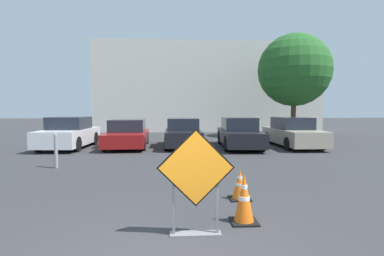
{
  "coord_description": "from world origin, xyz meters",
  "views": [
    {
      "loc": [
        0.17,
        -3.16,
        1.89
      ],
      "look_at": [
        0.72,
        6.2,
        1.29
      ],
      "focal_mm": 28.0,
      "sensor_mm": 36.0,
      "label": 1
    }
  ],
  "objects_px": {
    "parked_car_fifth": "(292,133)",
    "parked_car_second": "(127,134)",
    "road_closed_sign": "(196,177)",
    "parked_car_fourth": "(239,134)",
    "parked_car_third": "(183,134)",
    "traffic_cone_nearest": "(244,199)",
    "bollard_nearest": "(56,150)",
    "traffic_cone_second": "(240,185)",
    "parked_car_nearest": "(69,134)"
  },
  "relations": [
    {
      "from": "parked_car_fifth",
      "to": "parked_car_second",
      "type": "bearing_deg",
      "value": -2.2
    },
    {
      "from": "road_closed_sign",
      "to": "parked_car_fourth",
      "type": "distance_m",
      "value": 10.52
    },
    {
      "from": "parked_car_third",
      "to": "parked_car_fourth",
      "type": "distance_m",
      "value": 2.77
    },
    {
      "from": "traffic_cone_nearest",
      "to": "bollard_nearest",
      "type": "xyz_separation_m",
      "value": [
        -4.93,
        4.88,
        0.18
      ]
    },
    {
      "from": "road_closed_sign",
      "to": "traffic_cone_second",
      "type": "bearing_deg",
      "value": 59.0
    },
    {
      "from": "traffic_cone_nearest",
      "to": "parked_car_second",
      "type": "relative_size",
      "value": 0.18
    },
    {
      "from": "parked_car_second",
      "to": "parked_car_fourth",
      "type": "height_order",
      "value": "parked_car_fourth"
    },
    {
      "from": "road_closed_sign",
      "to": "traffic_cone_nearest",
      "type": "bearing_deg",
      "value": 29.47
    },
    {
      "from": "road_closed_sign",
      "to": "parked_car_third",
      "type": "bearing_deg",
      "value": 89.43
    },
    {
      "from": "parked_car_second",
      "to": "parked_car_fifth",
      "type": "relative_size",
      "value": 0.96
    },
    {
      "from": "road_closed_sign",
      "to": "traffic_cone_nearest",
      "type": "relative_size",
      "value": 1.95
    },
    {
      "from": "traffic_cone_nearest",
      "to": "parked_car_fifth",
      "type": "bearing_deg",
      "value": 64.18
    },
    {
      "from": "traffic_cone_second",
      "to": "parked_car_fourth",
      "type": "relative_size",
      "value": 0.13
    },
    {
      "from": "road_closed_sign",
      "to": "parked_car_second",
      "type": "xyz_separation_m",
      "value": [
        -2.65,
        10.58,
        -0.26
      ]
    },
    {
      "from": "parked_car_third",
      "to": "parked_car_second",
      "type": "bearing_deg",
      "value": -2.42
    },
    {
      "from": "parked_car_second",
      "to": "parked_car_third",
      "type": "bearing_deg",
      "value": 175.33
    },
    {
      "from": "traffic_cone_nearest",
      "to": "parked_car_fifth",
      "type": "height_order",
      "value": "parked_car_fifth"
    },
    {
      "from": "road_closed_sign",
      "to": "traffic_cone_nearest",
      "type": "height_order",
      "value": "road_closed_sign"
    },
    {
      "from": "parked_car_nearest",
      "to": "parked_car_fifth",
      "type": "relative_size",
      "value": 0.92
    },
    {
      "from": "road_closed_sign",
      "to": "bollard_nearest",
      "type": "relative_size",
      "value": 1.45
    },
    {
      "from": "parked_car_third",
      "to": "bollard_nearest",
      "type": "relative_size",
      "value": 3.65
    },
    {
      "from": "road_closed_sign",
      "to": "traffic_cone_second",
      "type": "xyz_separation_m",
      "value": [
        1.05,
        1.74,
        -0.59
      ]
    },
    {
      "from": "parked_car_fifth",
      "to": "road_closed_sign",
      "type": "bearing_deg",
      "value": 61.13
    },
    {
      "from": "traffic_cone_nearest",
      "to": "parked_car_fifth",
      "type": "relative_size",
      "value": 0.18
    },
    {
      "from": "parked_car_nearest",
      "to": "parked_car_third",
      "type": "bearing_deg",
      "value": -177.16
    },
    {
      "from": "road_closed_sign",
      "to": "traffic_cone_second",
      "type": "relative_size",
      "value": 2.57
    },
    {
      "from": "traffic_cone_second",
      "to": "parked_car_fourth",
      "type": "distance_m",
      "value": 8.58
    },
    {
      "from": "parked_car_fourth",
      "to": "parked_car_fifth",
      "type": "bearing_deg",
      "value": -172.79
    },
    {
      "from": "parked_car_third",
      "to": "parked_car_fifth",
      "type": "distance_m",
      "value": 5.5
    },
    {
      "from": "parked_car_nearest",
      "to": "parked_car_fourth",
      "type": "xyz_separation_m",
      "value": [
        8.25,
        -0.24,
        -0.02
      ]
    },
    {
      "from": "traffic_cone_nearest",
      "to": "traffic_cone_second",
      "type": "relative_size",
      "value": 1.31
    },
    {
      "from": "parked_car_nearest",
      "to": "bollard_nearest",
      "type": "distance_m",
      "value": 5.17
    },
    {
      "from": "traffic_cone_nearest",
      "to": "road_closed_sign",
      "type": "bearing_deg",
      "value": -150.53
    },
    {
      "from": "traffic_cone_second",
      "to": "parked_car_third",
      "type": "height_order",
      "value": "parked_car_third"
    },
    {
      "from": "parked_car_third",
      "to": "parked_car_fourth",
      "type": "xyz_separation_m",
      "value": [
        2.75,
        -0.35,
        0.02
      ]
    },
    {
      "from": "parked_car_nearest",
      "to": "parked_car_third",
      "type": "height_order",
      "value": "parked_car_nearest"
    },
    {
      "from": "parked_car_fifth",
      "to": "traffic_cone_second",
      "type": "bearing_deg",
      "value": 61.65
    },
    {
      "from": "bollard_nearest",
      "to": "parked_car_fourth",
      "type": "bearing_deg",
      "value": 34.45
    },
    {
      "from": "road_closed_sign",
      "to": "parked_car_second",
      "type": "relative_size",
      "value": 0.36
    },
    {
      "from": "bollard_nearest",
      "to": "parked_car_fifth",
      "type": "bearing_deg",
      "value": 27.13
    },
    {
      "from": "road_closed_sign",
      "to": "parked_car_fourth",
      "type": "bearing_deg",
      "value": 74.25
    },
    {
      "from": "traffic_cone_nearest",
      "to": "parked_car_fourth",
      "type": "bearing_deg",
      "value": 78.19
    },
    {
      "from": "parked_car_nearest",
      "to": "road_closed_sign",
      "type": "bearing_deg",
      "value": 119.2
    },
    {
      "from": "parked_car_second",
      "to": "traffic_cone_nearest",
      "type": "bearing_deg",
      "value": 106.76
    },
    {
      "from": "traffic_cone_nearest",
      "to": "parked_car_second",
      "type": "bearing_deg",
      "value": 109.01
    },
    {
      "from": "parked_car_second",
      "to": "parked_car_fourth",
      "type": "bearing_deg",
      "value": 172.91
    },
    {
      "from": "parked_car_fourth",
      "to": "parked_car_nearest",
      "type": "bearing_deg",
      "value": 1.35
    },
    {
      "from": "traffic_cone_second",
      "to": "parked_car_third",
      "type": "xyz_separation_m",
      "value": [
        -0.94,
        8.73,
        0.35
      ]
    },
    {
      "from": "parked_car_fifth",
      "to": "traffic_cone_nearest",
      "type": "bearing_deg",
      "value": 63.8
    },
    {
      "from": "parked_car_fifth",
      "to": "bollard_nearest",
      "type": "xyz_separation_m",
      "value": [
        -9.69,
        -4.96,
        -0.09
      ]
    }
  ]
}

